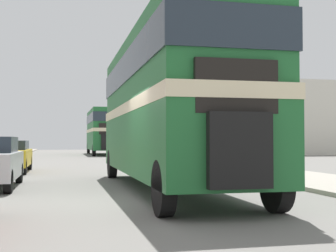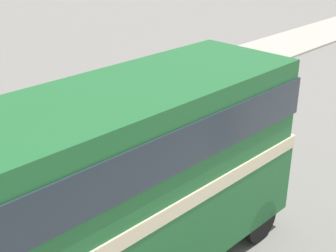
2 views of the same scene
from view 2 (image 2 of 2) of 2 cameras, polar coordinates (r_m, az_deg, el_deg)
name	(u,v)px [view 2 (image 2 of 2)]	position (r m, az deg, el deg)	size (l,w,h in m)	color
double_decker_bus	(56,207)	(8.18, -13.46, -9.61)	(2.56, 11.12, 4.23)	#1E602D
car_parked_mid	(9,162)	(13.66, -18.78, -4.20)	(1.78, 4.10, 1.51)	silver
car_parked_far	(179,99)	(17.51, 1.39, 3.31)	(1.73, 4.32, 1.39)	gold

